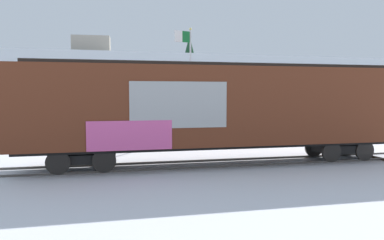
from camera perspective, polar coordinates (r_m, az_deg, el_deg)
ground_plane at (r=15.73m, az=0.16°, el=-7.08°), size 260.00×260.00×0.00m
track at (r=17.10m, az=13.60°, el=-6.16°), size 60.02×3.56×0.08m
freight_car at (r=15.79m, az=4.56°, el=2.04°), size 17.05×3.56×4.40m
flagpole at (r=25.64m, az=-0.67°, el=8.04°), size 1.29×0.44×7.66m
hillside at (r=79.43m, az=-11.52°, el=5.48°), size 147.78×36.22×14.46m
parked_car_black at (r=21.86m, az=-7.35°, el=-1.75°), size 4.77×2.27×1.66m
parked_car_tan at (r=23.18m, az=5.03°, el=-1.32°), size 4.19×2.15×1.70m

